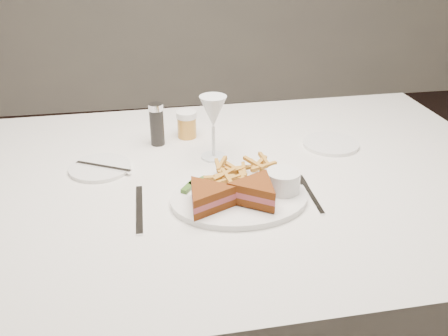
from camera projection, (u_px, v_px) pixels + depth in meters
table at (221, 291)px, 1.44m from camera, size 1.59×1.08×0.75m
chair_far at (213, 182)px, 2.19m from camera, size 0.74×0.72×0.58m
table_setting at (229, 170)px, 1.22m from camera, size 0.81×0.61×0.18m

